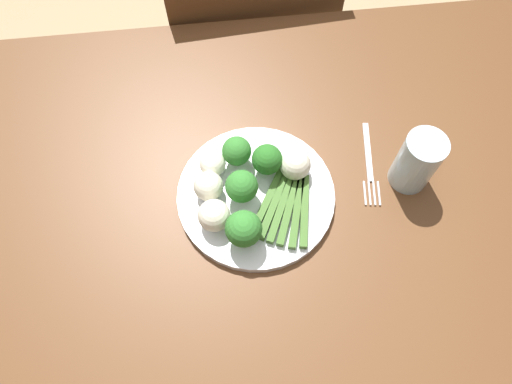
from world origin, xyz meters
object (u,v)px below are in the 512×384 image
(cauliflower_edge, at_px, (214,215))
(water_glass, at_px, (417,162))
(asparagus_bundle, at_px, (285,207))
(cauliflower_back_right, at_px, (212,164))
(chair, at_px, (250,56))
(cauliflower_front, at_px, (297,164))
(broccoli_left, at_px, (244,229))
(fork, at_px, (369,164))
(dining_table, at_px, (295,240))
(broccoli_near_center, at_px, (267,160))
(broccoli_right, at_px, (242,187))
(cauliflower_outer_edge, at_px, (208,186))
(plate, at_px, (256,195))
(broccoli_back, at_px, (237,151))

(cauliflower_edge, height_order, water_glass, water_glass)
(asparagus_bundle, bearing_deg, cauliflower_back_right, -104.96)
(chair, xyz_separation_m, cauliflower_front, (-0.03, 0.52, 0.30))
(broccoli_left, height_order, fork, broccoli_left)
(dining_table, relative_size, water_glass, 9.98)
(broccoli_near_center, relative_size, broccoli_right, 0.96)
(cauliflower_outer_edge, relative_size, cauliflower_edge, 0.94)
(broccoli_left, xyz_separation_m, broccoli_near_center, (-0.05, -0.12, -0.00))
(cauliflower_front, bearing_deg, cauliflower_edge, 27.79)
(dining_table, height_order, fork, fork)
(broccoli_near_center, relative_size, water_glass, 0.56)
(cauliflower_front, distance_m, fork, 0.14)
(plate, relative_size, cauliflower_front, 5.06)
(dining_table, relative_size, fork, 6.76)
(broccoli_near_center, relative_size, cauliflower_outer_edge, 1.27)
(broccoli_near_center, xyz_separation_m, fork, (-0.18, 0.00, -0.05))
(broccoli_back, distance_m, fork, 0.24)
(broccoli_back, distance_m, cauliflower_front, 0.10)
(broccoli_near_center, height_order, cauliflower_edge, broccoli_near_center)
(chair, distance_m, cauliflower_front, 0.60)
(water_glass, bearing_deg, fork, -28.69)
(chair, xyz_separation_m, broccoli_left, (0.07, 0.63, 0.32))
(cauliflower_back_right, bearing_deg, broccoli_right, 128.06)
(cauliflower_outer_edge, bearing_deg, broccoli_back, -133.72)
(chair, bearing_deg, asparagus_bundle, 85.76)
(cauliflower_front, distance_m, cauliflower_back_right, 0.14)
(cauliflower_outer_edge, bearing_deg, dining_table, 160.01)
(broccoli_left, bearing_deg, water_glass, -163.91)
(broccoli_right, height_order, water_glass, water_glass)
(asparagus_bundle, height_order, broccoli_right, broccoli_right)
(broccoli_left, distance_m, broccoli_right, 0.07)
(dining_table, height_order, water_glass, water_glass)
(chair, xyz_separation_m, broccoli_back, (0.07, 0.48, 0.31))
(plate, xyz_separation_m, broccoli_left, (0.03, 0.08, 0.05))
(asparagus_bundle, distance_m, cauliflower_back_right, 0.14)
(chair, distance_m, water_glass, 0.66)
(broccoli_left, xyz_separation_m, fork, (-0.23, -0.12, -0.05))
(fork, bearing_deg, cauliflower_back_right, -84.57)
(cauliflower_edge, bearing_deg, cauliflower_back_right, -92.40)
(broccoli_right, relative_size, water_glass, 0.58)
(fork, bearing_deg, water_glass, 69.29)
(broccoli_near_center, distance_m, cauliflower_back_right, 0.09)
(chair, relative_size, cauliflower_front, 16.61)
(plate, xyz_separation_m, broccoli_near_center, (-0.02, -0.04, 0.04))
(cauliflower_front, height_order, cauliflower_edge, same)
(dining_table, bearing_deg, water_glass, -165.46)
(broccoli_back, height_order, cauliflower_edge, broccoli_back)
(broccoli_near_center, xyz_separation_m, cauliflower_front, (-0.05, 0.01, -0.01))
(broccoli_right, bearing_deg, broccoli_back, -88.61)
(broccoli_right, relative_size, fork, 0.39)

